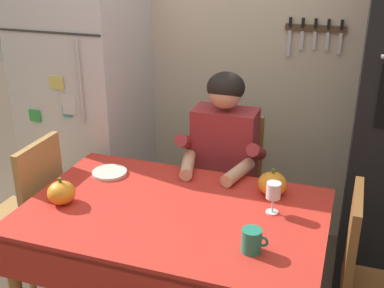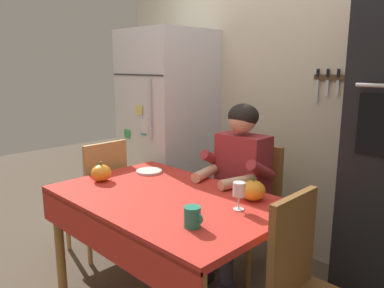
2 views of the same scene
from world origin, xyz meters
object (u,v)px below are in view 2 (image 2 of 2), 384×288
coffee_mug (192,217)px  pumpkin_large (253,190)px  chair_left_side (100,193)px  chair_behind_person (252,202)px  seated_person (236,178)px  wine_glass (239,191)px  refrigerator (168,131)px  pumpkin_medium (101,173)px  dining_table (164,210)px  serving_tray (149,171)px

coffee_mug → pumpkin_large: pumpkin_large is taller
chair_left_side → chair_behind_person: bearing=35.2°
chair_behind_person → chair_left_side: bearing=-144.8°
chair_behind_person → chair_left_side: size_ratio=1.00×
seated_person → chair_left_side: seated_person is taller
coffee_mug → pumpkin_large: 0.50m
coffee_mug → wine_glass: 0.33m
seated_person → wine_glass: 0.60m
seated_person → wine_glass: seated_person is taller
refrigerator → wine_glass: (1.39, -0.74, -0.05)m
seated_person → pumpkin_medium: size_ratio=9.36×
chair_left_side → wine_glass: chair_left_side is taller
dining_table → chair_behind_person: 0.81m
chair_behind_person → seated_person: seated_person is taller
refrigerator → dining_table: refrigerator is taller
pumpkin_large → pumpkin_medium: bearing=-156.1°
seated_person → chair_left_side: (-0.97, -0.49, -0.23)m
dining_table → chair_behind_person: bearing=85.4°
seated_person → coffee_mug: (0.35, -0.79, 0.05)m
refrigerator → seated_person: bearing=-15.4°
dining_table → chair_behind_person: chair_behind_person is taller
refrigerator → pumpkin_large: size_ratio=12.63×
chair_left_side → pumpkin_large: chair_left_side is taller
chair_behind_person → coffee_mug: size_ratio=8.48×
chair_left_side → pumpkin_medium: size_ratio=6.99×
chair_behind_person → refrigerator: bearing=174.9°
seated_person → wine_glass: bearing=-50.9°
serving_tray → pumpkin_large: bearing=4.0°
refrigerator → chair_left_side: refrigerator is taller
refrigerator → wine_glass: refrigerator is taller
chair_left_side → wine_glass: bearing=1.3°
dining_table → coffee_mug: coffee_mug is taller
chair_behind_person → coffee_mug: bearing=-70.2°
refrigerator → dining_table: 1.32m
chair_behind_person → wine_glass: 0.82m
seated_person → wine_glass: size_ratio=8.12×
refrigerator → seated_person: 1.06m
pumpkin_medium → dining_table: bearing=10.3°
coffee_mug → serving_tray: coffee_mug is taller
chair_behind_person → coffee_mug: chair_behind_person is taller
seated_person → chair_behind_person: bearing=90.0°
refrigerator → chair_behind_person: 1.09m
dining_table → serving_tray: 0.53m
refrigerator → seated_person: (1.01, -0.28, -0.16)m
refrigerator → coffee_mug: bearing=-38.0°
dining_table → pumpkin_large: size_ratio=9.83×
chair_left_side → pumpkin_large: 1.35m
pumpkin_medium → serving_tray: bearing=79.6°
pumpkin_medium → seated_person: bearing=49.9°
chair_left_side → serving_tray: chair_left_side is taller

